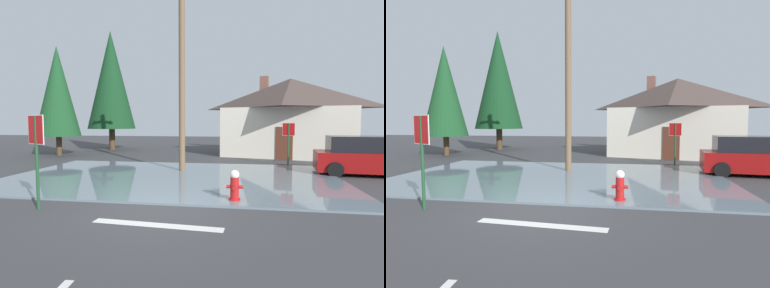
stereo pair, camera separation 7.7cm
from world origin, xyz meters
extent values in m
cube|color=#38383A|center=(0.00, 0.00, -0.05)|extent=(80.00, 80.00, 0.10)
cube|color=slate|center=(-0.56, 4.50, 0.03)|extent=(13.32, 8.29, 0.07)
cube|color=silver|center=(0.38, -1.23, 0.00)|extent=(3.04, 0.50, 0.01)
cylinder|color=#1E4C28|center=(-2.99, -0.56, 1.23)|extent=(0.08, 0.08, 2.46)
cube|color=white|center=(-2.99, -0.56, 2.10)|extent=(0.68, 0.37, 0.76)
cube|color=red|center=(-2.99, -0.56, 2.10)|extent=(0.65, 0.36, 0.72)
cylinder|color=red|center=(2.05, 1.03, 0.06)|extent=(0.33, 0.33, 0.11)
cylinder|color=red|center=(2.05, 1.03, 0.42)|extent=(0.24, 0.24, 0.61)
sphere|color=white|center=(2.05, 1.03, 0.80)|extent=(0.27, 0.27, 0.27)
cylinder|color=red|center=(1.87, 1.03, 0.45)|extent=(0.11, 0.10, 0.10)
cylinder|color=red|center=(2.23, 1.03, 0.45)|extent=(0.11, 0.10, 0.10)
cylinder|color=red|center=(2.05, 0.85, 0.45)|extent=(0.12, 0.11, 0.12)
cylinder|color=brown|center=(-0.45, 6.02, 4.78)|extent=(0.28, 0.28, 9.55)
cylinder|color=#1E4C28|center=(4.63, 8.70, 1.11)|extent=(0.08, 0.08, 2.23)
cube|color=white|center=(4.63, 8.70, 1.91)|extent=(0.60, 0.31, 0.66)
cube|color=red|center=(4.63, 8.70, 1.91)|extent=(0.58, 0.30, 0.63)
cube|color=silver|center=(5.56, 14.68, 1.60)|extent=(9.44, 8.51, 3.21)
pyramid|color=#473833|center=(5.56, 14.68, 4.25)|extent=(10.19, 9.19, 2.09)
cube|color=brown|center=(3.88, 16.34, 4.77)|extent=(0.72, 0.72, 1.88)
cube|color=#592D1E|center=(4.76, 11.35, 1.00)|extent=(0.99, 0.29, 2.00)
cube|color=maroon|center=(7.62, 6.42, 0.59)|extent=(4.44, 2.26, 0.83)
cube|color=black|center=(7.28, 6.45, 1.35)|extent=(2.72, 1.87, 0.68)
cylinder|color=black|center=(6.27, 7.48, 0.32)|extent=(0.66, 0.29, 0.64)
cylinder|color=black|center=(6.08, 5.66, 0.32)|extent=(0.66, 0.29, 0.64)
cylinder|color=#4C3823|center=(-8.39, 16.37, 0.87)|extent=(0.48, 0.48, 1.74)
cone|color=#143D1E|center=(-8.39, 16.37, 5.71)|extent=(3.87, 3.87, 7.93)
cylinder|color=#4C3823|center=(-10.12, 11.55, 0.67)|extent=(0.37, 0.37, 1.33)
cone|color=#194723|center=(-10.12, 11.55, 4.36)|extent=(2.96, 2.96, 6.06)
camera|label=1|loc=(2.24, -7.72, 2.30)|focal=28.77mm
camera|label=2|loc=(2.31, -7.71, 2.30)|focal=28.77mm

